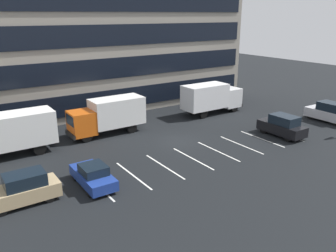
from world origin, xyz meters
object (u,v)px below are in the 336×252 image
at_px(sedan_navy, 93,175).
at_px(suv_silver, 329,112).
at_px(suv_black, 282,126).
at_px(box_truck_yellow, 9,133).
at_px(box_truck_orange, 108,115).
at_px(box_truck_white, 211,97).
at_px(suv_tan, 23,189).

bearing_deg(sedan_navy, suv_silver, -0.93).
bearing_deg(suv_black, box_truck_yellow, 157.61).
xyz_separation_m(box_truck_yellow, suv_black, (23.00, -9.48, -1.02)).
bearing_deg(box_truck_orange, box_truck_yellow, -176.25).
bearing_deg(suv_silver, sedan_navy, 179.07).
height_order(box_truck_white, sedan_navy, box_truck_white).
relative_size(suv_tan, sedan_navy, 1.00).
bearing_deg(suv_silver, box_truck_orange, 155.73).
relative_size(box_truck_yellow, sedan_navy, 1.76).
bearing_deg(box_truck_yellow, sedan_navy, -67.58).
bearing_deg(box_truck_yellow, suv_black, -22.39).
height_order(box_truck_orange, suv_black, box_truck_orange).
height_order(suv_silver, suv_tan, suv_silver).
bearing_deg(suv_tan, suv_black, -2.05).
bearing_deg(suv_black, box_truck_white, 92.89).
bearing_deg(suv_tan, box_truck_orange, 42.36).
xyz_separation_m(box_truck_orange, suv_black, (13.76, -10.08, -0.96)).
relative_size(box_truck_orange, sedan_navy, 1.71).
height_order(suv_tan, suv_black, suv_black).
distance_m(box_truck_yellow, suv_silver, 32.58).
xyz_separation_m(box_truck_orange, box_truck_white, (13.25, -0.10, 0.05)).
xyz_separation_m(box_truck_white, sedan_navy, (-18.85, -9.35, -1.28)).
distance_m(box_truck_orange, suv_black, 17.09).
bearing_deg(suv_tan, box_truck_yellow, 84.19).
xyz_separation_m(box_truck_white, suv_black, (0.50, -9.98, -1.01)).
xyz_separation_m(box_truck_orange, sedan_navy, (-5.59, -9.46, -1.23)).
bearing_deg(sedan_navy, suv_tan, 177.15).
relative_size(box_truck_orange, box_truck_yellow, 0.97).
distance_m(suv_tan, sedan_navy, 4.54).
xyz_separation_m(suv_silver, suv_black, (-8.20, -0.18, -0.04)).
bearing_deg(sedan_navy, box_truck_orange, 59.39).
height_order(box_truck_yellow, suv_tan, box_truck_yellow).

